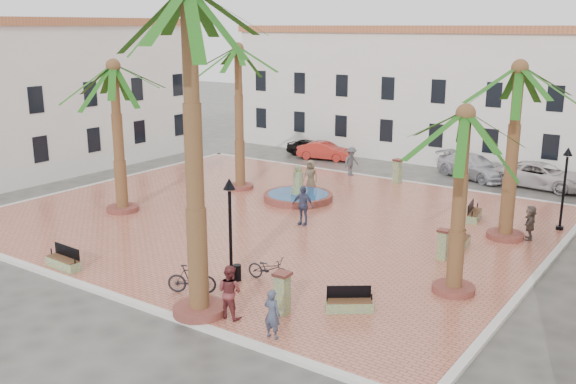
% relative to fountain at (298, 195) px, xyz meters
% --- Properties ---
extents(ground, '(120.00, 120.00, 0.00)m').
position_rel_fountain_xyz_m(ground, '(0.71, -3.44, -0.42)').
color(ground, '#56544F').
rests_on(ground, ground).
extents(plaza, '(26.00, 22.00, 0.15)m').
position_rel_fountain_xyz_m(plaza, '(0.71, -3.44, -0.34)').
color(plaza, '#C76C54').
rests_on(plaza, ground).
extents(kerb_n, '(26.30, 0.30, 0.16)m').
position_rel_fountain_xyz_m(kerb_n, '(0.71, 7.56, -0.34)').
color(kerb_n, silver).
rests_on(kerb_n, ground).
extents(kerb_s, '(26.30, 0.30, 0.16)m').
position_rel_fountain_xyz_m(kerb_s, '(0.71, -14.44, -0.34)').
color(kerb_s, silver).
rests_on(kerb_s, ground).
extents(kerb_e, '(0.30, 22.30, 0.16)m').
position_rel_fountain_xyz_m(kerb_e, '(13.71, -3.44, -0.34)').
color(kerb_e, silver).
rests_on(kerb_e, ground).
extents(kerb_w, '(0.30, 22.30, 0.16)m').
position_rel_fountain_xyz_m(kerb_w, '(-12.29, -3.44, -0.34)').
color(kerb_w, silver).
rests_on(kerb_w, ground).
extents(building_north, '(30.40, 7.40, 9.50)m').
position_rel_fountain_xyz_m(building_north, '(0.71, 16.55, 4.35)').
color(building_north, white).
rests_on(building_north, ground).
extents(building_west, '(6.40, 24.40, 10.00)m').
position_rel_fountain_xyz_m(building_west, '(-18.28, -3.44, 4.60)').
color(building_west, white).
rests_on(building_west, ground).
extents(fountain, '(3.81, 3.81, 1.97)m').
position_rel_fountain_xyz_m(fountain, '(0.00, 0.00, 0.00)').
color(fountain, brown).
rests_on(fountain, plaza).
extents(palm_nw, '(5.00, 5.00, 8.45)m').
position_rel_fountain_xyz_m(palm_nw, '(-4.26, 0.21, 6.98)').
color(palm_nw, brown).
rests_on(palm_nw, plaza).
extents(palm_sw, '(5.38, 5.38, 7.80)m').
position_rel_fountain_xyz_m(palm_sw, '(-6.31, -6.99, 6.28)').
color(palm_sw, brown).
rests_on(palm_sw, plaza).
extents(palm_s, '(5.81, 5.81, 10.80)m').
position_rel_fountain_xyz_m(palm_s, '(5.33, -13.84, 9.08)').
color(palm_s, brown).
rests_on(palm_s, plaza).
extents(palm_e, '(5.03, 5.03, 6.82)m').
position_rel_fountain_xyz_m(palm_e, '(11.65, -7.22, 5.41)').
color(palm_e, brown).
rests_on(palm_e, plaza).
extents(palm_ne, '(5.41, 5.41, 7.99)m').
position_rel_fountain_xyz_m(palm_ne, '(11.36, -0.04, 6.46)').
color(palm_ne, brown).
rests_on(palm_ne, plaza).
extents(bench_s, '(1.70, 0.59, 0.88)m').
position_rel_fountain_xyz_m(bench_s, '(-1.94, -13.83, -0.02)').
color(bench_s, '#7E9260').
rests_on(bench_s, plaza).
extents(bench_se, '(1.58, 1.34, 0.84)m').
position_rel_fountain_xyz_m(bench_se, '(9.35, -10.81, -0.03)').
color(bench_se, '#7E9260').
rests_on(bench_se, plaza).
extents(bench_e, '(0.69, 1.65, 0.84)m').
position_rel_fountain_xyz_m(bench_e, '(10.17, -2.45, -0.03)').
color(bench_e, '#7E9260').
rests_on(bench_e, plaza).
extents(bench_ne, '(0.80, 1.75, 0.89)m').
position_rel_fountain_xyz_m(bench_ne, '(9.24, 1.91, -0.02)').
color(bench_ne, '#7E9260').
rests_on(bench_ne, plaza).
extents(lamppost_s, '(0.45, 0.45, 4.12)m').
position_rel_fountain_xyz_m(lamppost_s, '(4.73, -11.44, 2.52)').
color(lamppost_s, black).
rests_on(lamppost_s, plaza).
extents(lamppost_e, '(0.43, 0.43, 3.96)m').
position_rel_fountain_xyz_m(lamppost_e, '(13.11, 2.71, 2.41)').
color(lamppost_e, black).
rests_on(lamppost_e, plaza).
extents(bollard_se, '(0.54, 0.54, 1.47)m').
position_rel_fountain_xyz_m(bollard_se, '(7.61, -12.26, 0.49)').
color(bollard_se, '#7E9260').
rests_on(bollard_se, plaza).
extents(bollard_n, '(0.59, 0.59, 1.47)m').
position_rel_fountain_xyz_m(bollard_n, '(2.74, 6.81, 0.49)').
color(bollard_n, '#7E9260').
rests_on(bollard_n, plaza).
extents(bollard_e, '(0.48, 0.48, 1.30)m').
position_rel_fountain_xyz_m(bollard_e, '(10.07, -4.33, 0.41)').
color(bollard_e, '#7E9260').
rests_on(bollard_e, plaza).
extents(litter_bin, '(0.32, 0.32, 0.62)m').
position_rel_fountain_xyz_m(litter_bin, '(4.53, -10.88, 0.04)').
color(litter_bin, black).
rests_on(litter_bin, plaza).
extents(cyclist_a, '(0.59, 0.40, 1.60)m').
position_rel_fountain_xyz_m(cyclist_a, '(8.35, -13.84, 0.53)').
color(cyclist_a, '#3C4257').
rests_on(cyclist_a, plaza).
extents(bicycle_a, '(1.84, 0.83, 0.94)m').
position_rel_fountain_xyz_m(bicycle_a, '(5.53, -10.20, 0.20)').
color(bicycle_a, black).
rests_on(bicycle_a, plaza).
extents(cyclist_b, '(0.89, 0.69, 1.82)m').
position_rel_fountain_xyz_m(cyclist_b, '(6.35, -13.46, 0.64)').
color(cyclist_b, maroon).
rests_on(cyclist_b, plaza).
extents(bicycle_b, '(1.80, 1.32, 1.07)m').
position_rel_fountain_xyz_m(bicycle_b, '(3.94, -12.72, 0.27)').
color(bicycle_b, black).
rests_on(bicycle_b, plaza).
extents(pedestrian_fountain_a, '(0.95, 0.68, 1.82)m').
position_rel_fountain_xyz_m(pedestrian_fountain_a, '(-0.54, 2.11, 0.65)').
color(pedestrian_fountain_a, '#897355').
rests_on(pedestrian_fountain_a, plaza).
extents(pedestrian_fountain_b, '(1.16, 0.54, 1.93)m').
position_rel_fountain_xyz_m(pedestrian_fountain_b, '(2.69, -3.61, 0.70)').
color(pedestrian_fountain_b, '#3C4363').
rests_on(pedestrian_fountain_b, plaza).
extents(pedestrian_north, '(0.94, 1.31, 1.84)m').
position_rel_fountain_xyz_m(pedestrian_north, '(-0.57, 6.96, 0.65)').
color(pedestrian_north, '#46474B').
rests_on(pedestrian_north, plaza).
extents(pedestrian_east, '(0.80, 1.53, 1.58)m').
position_rel_fountain_xyz_m(pedestrian_east, '(12.30, 0.41, 0.52)').
color(pedestrian_east, '#66564E').
rests_on(pedestrian_east, plaza).
extents(car_black, '(3.64, 1.49, 1.24)m').
position_rel_fountain_xyz_m(car_black, '(-6.61, 11.44, 0.20)').
color(car_black, black).
rests_on(car_black, ground).
extents(car_red, '(4.13, 2.14, 1.30)m').
position_rel_fountain_xyz_m(car_red, '(-4.98, 10.86, 0.23)').
color(car_red, red).
rests_on(car_red, ground).
extents(car_silver, '(5.57, 3.99, 1.50)m').
position_rel_fountain_xyz_m(car_silver, '(5.92, 11.32, 0.33)').
color(car_silver, silver).
rests_on(car_silver, ground).
extents(car_white, '(5.66, 3.10, 1.50)m').
position_rel_fountain_xyz_m(car_white, '(10.15, 11.18, 0.33)').
color(car_white, silver).
rests_on(car_white, ground).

